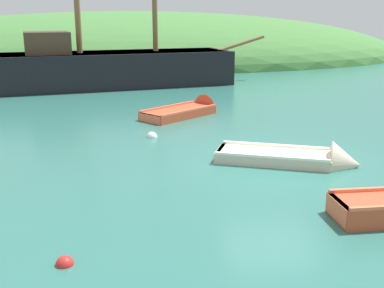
{
  "coord_description": "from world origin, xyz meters",
  "views": [
    {
      "loc": [
        -4.02,
        -11.35,
        3.75
      ],
      "look_at": [
        -1.88,
        1.67,
        0.15
      ],
      "focal_mm": 44.34,
      "sensor_mm": 36.0,
      "label": 1
    }
  ],
  "objects_px": {
    "rowboat_near_dock": "(191,112)",
    "buoy_red": "(65,265)",
    "rowboat_center": "(301,161)",
    "buoy_white": "(152,137)",
    "sailing_ship": "(113,73)"
  },
  "relations": [
    {
      "from": "rowboat_near_dock",
      "to": "buoy_red",
      "type": "height_order",
      "value": "rowboat_near_dock"
    },
    {
      "from": "rowboat_center",
      "to": "rowboat_near_dock",
      "type": "distance_m",
      "value": 7.01
    },
    {
      "from": "buoy_red",
      "to": "buoy_white",
      "type": "distance_m",
      "value": 7.99
    },
    {
      "from": "sailing_ship",
      "to": "rowboat_near_dock",
      "type": "bearing_deg",
      "value": -80.23
    },
    {
      "from": "rowboat_near_dock",
      "to": "buoy_white",
      "type": "bearing_deg",
      "value": -155.87
    },
    {
      "from": "buoy_white",
      "to": "rowboat_center",
      "type": "bearing_deg",
      "value": -43.18
    },
    {
      "from": "buoy_red",
      "to": "sailing_ship",
      "type": "bearing_deg",
      "value": 87.47
    },
    {
      "from": "rowboat_center",
      "to": "buoy_red",
      "type": "distance_m",
      "value": 7.09
    },
    {
      "from": "sailing_ship",
      "to": "buoy_white",
      "type": "xyz_separation_m",
      "value": [
        1.14,
        -11.46,
        -0.7
      ]
    },
    {
      "from": "rowboat_near_dock",
      "to": "buoy_white",
      "type": "distance_m",
      "value": 3.83
    },
    {
      "from": "rowboat_center",
      "to": "buoy_white",
      "type": "distance_m",
      "value": 4.96
    },
    {
      "from": "rowboat_near_dock",
      "to": "buoy_red",
      "type": "bearing_deg",
      "value": -146.61
    },
    {
      "from": "buoy_red",
      "to": "buoy_white",
      "type": "relative_size",
      "value": 0.81
    },
    {
      "from": "buoy_red",
      "to": "buoy_white",
      "type": "xyz_separation_m",
      "value": [
        1.99,
        7.74,
        0.0
      ]
    },
    {
      "from": "rowboat_center",
      "to": "buoy_white",
      "type": "height_order",
      "value": "rowboat_center"
    }
  ]
}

